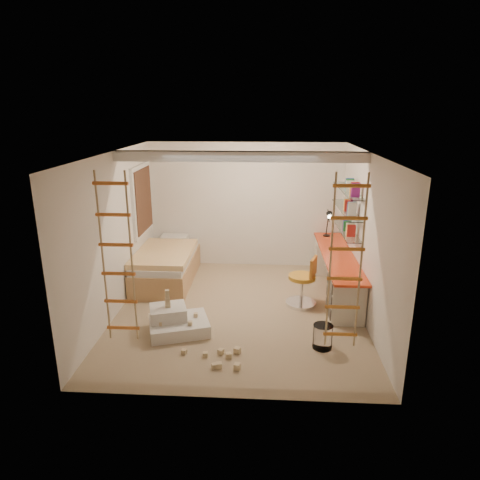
# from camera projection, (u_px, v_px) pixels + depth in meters

# --- Properties ---
(floor) EXTENTS (4.50, 4.50, 0.00)m
(floor) POSITION_uv_depth(u_px,v_px,m) (239.00, 311.00, 7.15)
(floor) COLOR #998063
(floor) RESTS_ON ground
(ceiling_beam) EXTENTS (4.00, 0.18, 0.16)m
(ceiling_beam) POSITION_uv_depth(u_px,v_px,m) (240.00, 157.00, 6.69)
(ceiling_beam) COLOR white
(ceiling_beam) RESTS_ON ceiling
(window_frame) EXTENTS (0.06, 1.15, 1.35)m
(window_frame) POSITION_uv_depth(u_px,v_px,m) (142.00, 200.00, 8.23)
(window_frame) COLOR white
(window_frame) RESTS_ON wall_left
(window_blind) EXTENTS (0.02, 1.00, 1.20)m
(window_blind) POSITION_uv_depth(u_px,v_px,m) (144.00, 200.00, 8.23)
(window_blind) COLOR #4C2D1E
(window_blind) RESTS_ON window_frame
(rope_ladder_left) EXTENTS (0.41, 0.04, 2.13)m
(rope_ladder_left) POSITION_uv_depth(u_px,v_px,m) (117.00, 259.00, 5.11)
(rope_ladder_left) COLOR orange
(rope_ladder_left) RESTS_ON ceiling
(rope_ladder_right) EXTENTS (0.41, 0.04, 2.13)m
(rope_ladder_right) POSITION_uv_depth(u_px,v_px,m) (346.00, 264.00, 4.95)
(rope_ladder_right) COLOR orange
(rope_ladder_right) RESTS_ON ceiling
(waste_bin) EXTENTS (0.28, 0.28, 0.35)m
(waste_bin) POSITION_uv_depth(u_px,v_px,m) (323.00, 337.00, 6.00)
(waste_bin) COLOR white
(waste_bin) RESTS_ON floor
(desk) EXTENTS (0.56, 2.80, 0.75)m
(desk) POSITION_uv_depth(u_px,v_px,m) (336.00, 272.00, 7.75)
(desk) COLOR #EE441C
(desk) RESTS_ON floor
(shelves) EXTENTS (0.25, 1.80, 0.71)m
(shelves) POSITION_uv_depth(u_px,v_px,m) (347.00, 210.00, 7.68)
(shelves) COLOR white
(shelves) RESTS_ON wall_right
(bed) EXTENTS (1.02, 2.00, 0.69)m
(bed) POSITION_uv_depth(u_px,v_px,m) (167.00, 265.00, 8.30)
(bed) COLOR #AD7F51
(bed) RESTS_ON floor
(task_lamp) EXTENTS (0.14, 0.36, 0.57)m
(task_lamp) POSITION_uv_depth(u_px,v_px,m) (329.00, 219.00, 8.45)
(task_lamp) COLOR black
(task_lamp) RESTS_ON desk
(swivel_chair) EXTENTS (0.66, 0.66, 0.88)m
(swivel_chair) POSITION_uv_depth(u_px,v_px,m) (303.00, 287.00, 7.27)
(swivel_chair) COLOR gold
(swivel_chair) RESTS_ON floor
(play_platform) EXTENTS (1.03, 0.91, 0.39)m
(play_platform) POSITION_uv_depth(u_px,v_px,m) (176.00, 322.00, 6.46)
(play_platform) COLOR silver
(play_platform) RESTS_ON floor
(toy_blocks) EXTENTS (1.25, 1.11, 0.66)m
(toy_blocks) POSITION_uv_depth(u_px,v_px,m) (198.00, 335.00, 6.01)
(toy_blocks) COLOR #CCB284
(toy_blocks) RESTS_ON floor
(books) EXTENTS (0.14, 0.64, 0.92)m
(books) POSITION_uv_depth(u_px,v_px,m) (347.00, 203.00, 7.64)
(books) COLOR red
(books) RESTS_ON shelves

